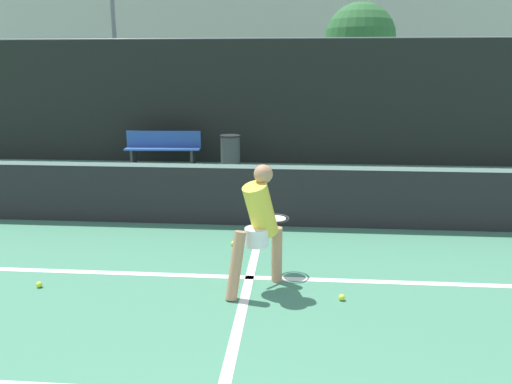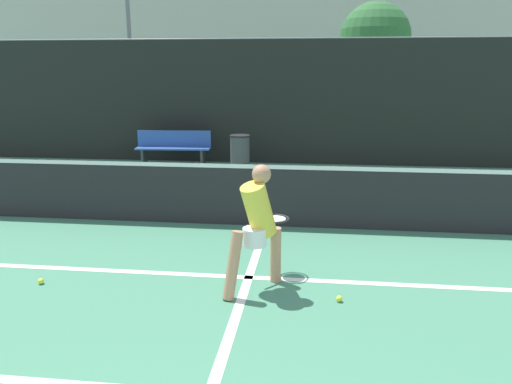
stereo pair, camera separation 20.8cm
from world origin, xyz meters
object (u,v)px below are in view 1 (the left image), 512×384
(trash_bin, at_px, (230,152))
(parked_car, at_px, (150,120))
(player_practicing, at_px, (260,222))
(courtside_bench, at_px, (163,147))

(trash_bin, xyz_separation_m, parked_car, (-3.46, 5.21, 0.23))
(player_practicing, bearing_deg, parked_car, 62.41)
(player_practicing, bearing_deg, courtside_bench, 63.74)
(courtside_bench, bearing_deg, parked_car, 105.50)
(parked_car, bearing_deg, courtside_bench, -70.31)
(trash_bin, bearing_deg, parked_car, 123.59)
(trash_bin, bearing_deg, courtside_bench, 171.00)
(player_practicing, distance_m, parked_car, 12.65)
(player_practicing, xyz_separation_m, parked_car, (-4.65, 11.77, -0.11))
(courtside_bench, distance_m, trash_bin, 1.71)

